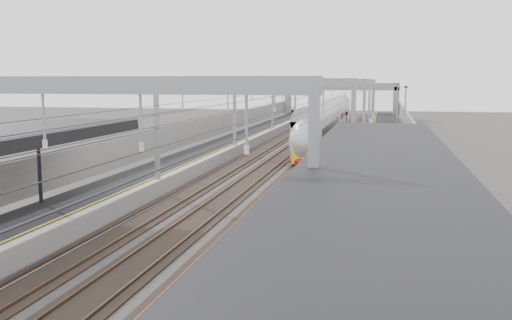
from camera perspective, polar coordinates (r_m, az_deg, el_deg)
The scene contains 13 objects.
platform_left at distance 60.26m, azimuth -2.97°, elevation 1.34°, with size 4.00×120.00×1.00m, color black.
platform_right at distance 58.09m, azimuth 12.42°, elevation 0.91°, with size 4.00×120.00×1.00m, color black.
tracks at distance 58.70m, azimuth 4.58°, elevation 0.71°, with size 11.40×140.00×0.20m.
overhead_line at distance 64.80m, azimuth 5.46°, elevation 6.79°, with size 13.00×140.00×6.60m.
canopy_right at distance 15.84m, azimuth 12.40°, elevation -0.91°, with size 4.40×30.00×4.24m.
overbridge at distance 112.97m, azimuth 8.52°, elevation 6.82°, with size 22.00×2.20×6.90m.
wall_left at distance 61.07m, azimuth -5.88°, elevation 2.44°, with size 0.30×120.00×3.20m, color gray.
wall_right at distance 58.06m, azimuth 15.61°, elevation 1.89°, with size 0.30×120.00×3.20m, color gray.
train at distance 69.26m, azimuth 7.10°, elevation 3.44°, with size 2.62×47.81×4.15m.
bench at distance 21.93m, azimuth 14.37°, elevation -8.09°, with size 0.93×1.68×0.84m.
signal_green at distance 85.82m, azimuth 3.66°, elevation 4.61°, with size 0.32×0.32×3.48m.
signal_red_near at distance 79.25m, azimuth 9.04°, elevation 4.25°, with size 0.32×0.32×3.48m.
signal_red_far at distance 84.29m, azimuth 10.76°, elevation 4.42°, with size 0.32×0.32×3.48m.
Camera 1 is at (8.02, -12.67, 7.50)m, focal length 40.00 mm.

